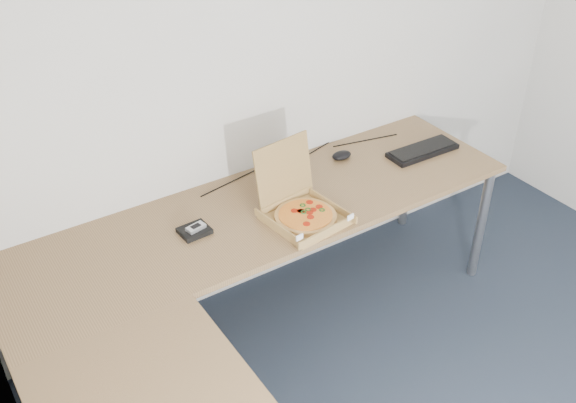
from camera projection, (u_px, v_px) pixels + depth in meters
desk at (252, 290)px, 2.67m from camera, size 2.50×2.20×0.73m
pizza_box at (303, 212)px, 3.01m from camera, size 0.31×0.37×0.32m
drinking_glass at (301, 164)px, 3.33m from camera, size 0.06×0.06×0.11m
keyboard at (423, 151)px, 3.52m from camera, size 0.40×0.15×0.02m
mouse at (342, 155)px, 3.47m from camera, size 0.11×0.07×0.04m
wallet at (194, 231)px, 2.93m from camera, size 0.14×0.12×0.02m
phone at (196, 228)px, 2.92m from camera, size 0.09×0.06×0.02m
dome_speaker at (285, 158)px, 3.40m from camera, size 0.10×0.10×0.09m
cable_bundle at (298, 161)px, 3.45m from camera, size 0.58×0.12×0.01m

